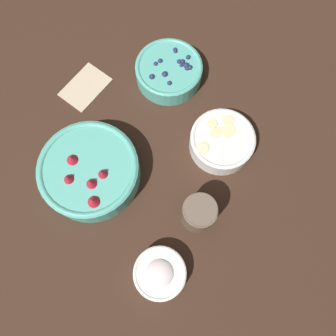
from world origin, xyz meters
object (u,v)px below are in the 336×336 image
bowl_blueberries (169,71)px  bowl_cream (160,273)px  bowl_bananas (222,141)px  bowl_strawberries (90,171)px  jar_chocolate (199,213)px

bowl_blueberries → bowl_cream: size_ratio=1.52×
bowl_blueberries → bowl_bananas: (-0.10, -0.22, 0.00)m
bowl_strawberries → bowl_blueberries: (0.35, -0.01, -0.01)m
bowl_blueberries → bowl_cream: bearing=-150.4°
bowl_strawberries → bowl_blueberries: bearing=-1.9°
bowl_strawberries → bowl_cream: size_ratio=2.03×
bowl_blueberries → jar_chocolate: 0.40m
bowl_cream → jar_chocolate: jar_chocolate is taller
bowl_strawberries → jar_chocolate: jar_chocolate is taller
bowl_strawberries → bowl_bananas: size_ratio=1.49×
bowl_blueberries → jar_chocolate: (-0.30, -0.27, 0.02)m
bowl_strawberries → bowl_bananas: (0.24, -0.23, -0.01)m
bowl_strawberries → bowl_bananas: 0.34m
bowl_bananas → bowl_blueberries: bearing=64.7°
bowl_strawberries → jar_chocolate: 0.28m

